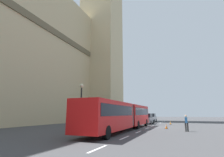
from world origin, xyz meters
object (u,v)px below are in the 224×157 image
Objects in this scene: street_lamp at (81,103)px; sedan_lead at (147,119)px; traffic_cone_west at (166,126)px; traffic_cone_middle at (170,123)px; pedestrian_near_cones at (186,123)px; articulated_bus at (123,114)px; sedan_trailing at (151,118)px.

sedan_lead is at bearing -18.25° from street_lamp.
sedan_lead is 9.86m from traffic_cone_west.
traffic_cone_middle is (0.38, -3.93, -0.63)m from sedan_lead.
traffic_cone_middle is at bearing 11.12° from pedestrian_near_cones.
articulated_bus is at bearing 178.69° from sedan_lead.
traffic_cone_middle is at bearing 0.53° from traffic_cone_west.
traffic_cone_middle is (-6.79, -4.37, -0.63)m from sedan_trailing.
articulated_bus reaches higher than sedan_trailing.
traffic_cone_west is (-8.98, -4.02, -0.63)m from sedan_lead.
street_lamp is at bearing 149.68° from traffic_cone_middle.
articulated_bus is 30.50× the size of traffic_cone_west.
articulated_bus is 10.47× the size of pedestrian_near_cones.
traffic_cone_west is at bearing -155.90° from sedan_lead.
articulated_bus is 5.03m from street_lamp.
sedan_lead is 7.59× the size of traffic_cone_middle.
street_lamp reaches higher than pedestrian_near_cones.
sedan_trailing is 20.00m from pedestrian_near_cones.
sedan_trailing is 8.10m from traffic_cone_middle.
sedan_trailing is at bearing 19.69° from pedestrian_near_cones.
sedan_trailing reaches higher than pedestrian_near_cones.
pedestrian_near_cones is at bearing -168.88° from traffic_cone_middle.
sedan_trailing is (19.92, 0.15, -0.83)m from articulated_bus.
street_lamp reaches higher than articulated_bus.
street_lamp is (-5.57, 8.82, 2.77)m from traffic_cone_west.
pedestrian_near_cones is (-2.68, -2.28, 0.63)m from traffic_cone_west.
sedan_trailing reaches higher than traffic_cone_west.
sedan_lead is at bearing -1.31° from articulated_bus.
articulated_bus is at bearing -68.18° from street_lamp.
pedestrian_near_cones is at bearing -139.58° from traffic_cone_west.
articulated_bus is 5.91m from traffic_cone_west.
traffic_cone_middle is 0.11× the size of street_lamp.
traffic_cone_middle is 17.52m from street_lamp.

